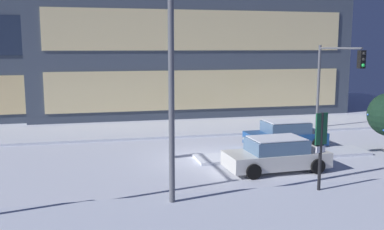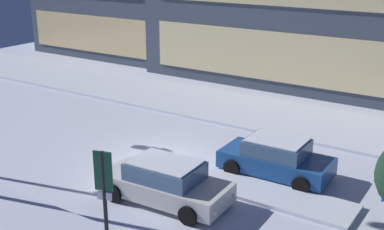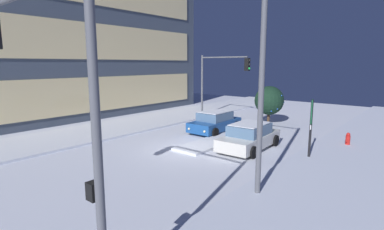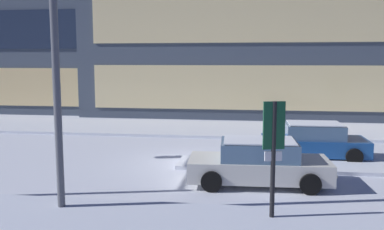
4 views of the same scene
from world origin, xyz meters
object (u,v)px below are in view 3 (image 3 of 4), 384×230
(car_far, at_px, (215,122))
(fire_hydrant, at_px, (348,140))
(traffic_light_corner_near_left, at_px, (44,79))
(decorated_tree_median, at_px, (269,101))
(car_near, at_px, (249,137))
(traffic_light_corner_far_right, at_px, (221,74))
(street_lamp_arched, at_px, (243,46))
(parking_info_sign, at_px, (311,122))

(car_far, xyz_separation_m, fire_hydrant, (1.81, -8.28, -0.30))
(car_far, relative_size, fire_hydrant, 5.16)
(car_far, height_order, traffic_light_corner_near_left, traffic_light_corner_near_left)
(car_far, bearing_deg, fire_hydrant, 101.31)
(fire_hydrant, xyz_separation_m, decorated_tree_median, (3.37, 6.63, 1.50))
(car_near, xyz_separation_m, fire_hydrant, (4.12, -4.24, -0.30))
(car_far, height_order, traffic_light_corner_far_right, traffic_light_corner_far_right)
(traffic_light_corner_near_left, xyz_separation_m, traffic_light_corner_far_right, (18.63, 8.02, -0.55))
(street_lamp_arched, bearing_deg, car_near, -66.07)
(car_near, relative_size, decorated_tree_median, 1.54)
(traffic_light_corner_far_right, distance_m, street_lamp_arched, 15.19)
(traffic_light_corner_near_left, bearing_deg, car_far, -68.90)
(parking_info_sign, xyz_separation_m, decorated_tree_median, (7.21, 5.67, -0.05))
(car_far, distance_m, fire_hydrant, 8.48)
(street_lamp_arched, bearing_deg, traffic_light_corner_near_left, 79.37)
(car_near, distance_m, traffic_light_corner_far_right, 9.95)
(car_far, height_order, decorated_tree_median, decorated_tree_median)
(traffic_light_corner_near_left, bearing_deg, decorated_tree_median, -78.82)
(street_lamp_arched, distance_m, fire_hydrant, 10.85)
(fire_hydrant, bearing_deg, car_near, 134.20)
(street_lamp_arched, distance_m, parking_info_sign, 6.65)
(car_near, height_order, decorated_tree_median, decorated_tree_median)
(traffic_light_corner_far_right, relative_size, fire_hydrant, 6.59)
(car_near, distance_m, parking_info_sign, 3.52)
(street_lamp_arched, relative_size, fire_hydrant, 10.01)
(traffic_light_corner_near_left, bearing_deg, street_lamp_arched, -99.32)
(traffic_light_corner_near_left, height_order, parking_info_sign, traffic_light_corner_near_left)
(car_near, distance_m, decorated_tree_median, 7.95)
(street_lamp_arched, distance_m, decorated_tree_median, 14.18)
(traffic_light_corner_near_left, xyz_separation_m, parking_info_sign, (12.17, -1.84, -2.53))
(traffic_light_corner_near_left, relative_size, fire_hydrant, 7.71)
(car_near, height_order, car_far, same)
(car_far, bearing_deg, decorated_tree_median, 161.31)
(street_lamp_arched, bearing_deg, parking_info_sign, -99.07)
(car_near, xyz_separation_m, decorated_tree_median, (7.49, 2.39, 1.19))
(parking_info_sign, bearing_deg, car_far, -31.56)
(street_lamp_arched, height_order, parking_info_sign, street_lamp_arched)
(fire_hydrant, bearing_deg, traffic_light_corner_far_right, 76.42)
(parking_info_sign, relative_size, decorated_tree_median, 1.00)
(car_far, xyz_separation_m, parking_info_sign, (-2.03, -7.32, 1.25))
(car_near, xyz_separation_m, traffic_light_corner_near_left, (-11.89, -1.44, 3.78))
(street_lamp_arched, height_order, decorated_tree_median, street_lamp_arched)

